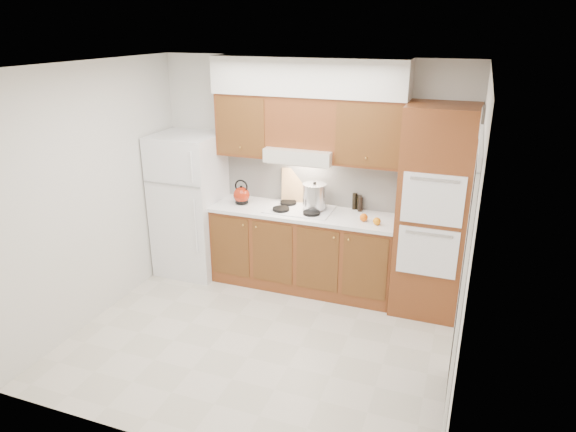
% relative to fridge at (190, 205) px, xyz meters
% --- Properties ---
extents(floor, '(3.60, 3.60, 0.00)m').
position_rel_fridge_xyz_m(floor, '(1.41, -1.14, -0.86)').
color(floor, beige).
rests_on(floor, ground).
extents(ceiling, '(3.60, 3.60, 0.00)m').
position_rel_fridge_xyz_m(ceiling, '(1.41, -1.14, 1.74)').
color(ceiling, white).
rests_on(ceiling, wall_back).
extents(wall_back, '(3.60, 0.02, 2.60)m').
position_rel_fridge_xyz_m(wall_back, '(1.41, 0.36, 0.44)').
color(wall_back, silver).
rests_on(wall_back, floor).
extents(wall_left, '(0.02, 3.00, 2.60)m').
position_rel_fridge_xyz_m(wall_left, '(-0.40, -1.14, 0.44)').
color(wall_left, silver).
rests_on(wall_left, floor).
extents(wall_right, '(0.02, 3.00, 2.60)m').
position_rel_fridge_xyz_m(wall_right, '(3.21, -1.14, 0.44)').
color(wall_right, silver).
rests_on(wall_right, floor).
extents(fridge, '(0.75, 0.72, 1.72)m').
position_rel_fridge_xyz_m(fridge, '(0.00, 0.00, 0.00)').
color(fridge, white).
rests_on(fridge, floor).
extents(base_cabinets, '(2.11, 0.60, 0.90)m').
position_rel_fridge_xyz_m(base_cabinets, '(1.43, 0.06, -0.41)').
color(base_cabinets, brown).
rests_on(base_cabinets, floor).
extents(countertop, '(2.13, 0.62, 0.04)m').
position_rel_fridge_xyz_m(countertop, '(1.43, 0.05, 0.06)').
color(countertop, white).
rests_on(countertop, base_cabinets).
extents(backsplash, '(2.11, 0.03, 0.56)m').
position_rel_fridge_xyz_m(backsplash, '(1.43, 0.34, 0.36)').
color(backsplash, white).
rests_on(backsplash, countertop).
extents(oven_cabinet, '(0.70, 0.65, 2.20)m').
position_rel_fridge_xyz_m(oven_cabinet, '(2.85, 0.03, 0.24)').
color(oven_cabinet, brown).
rests_on(oven_cabinet, floor).
extents(upper_cab_left, '(0.63, 0.33, 0.70)m').
position_rel_fridge_xyz_m(upper_cab_left, '(0.69, 0.19, 0.99)').
color(upper_cab_left, brown).
rests_on(upper_cab_left, wall_back).
extents(upper_cab_right, '(0.73, 0.33, 0.70)m').
position_rel_fridge_xyz_m(upper_cab_right, '(2.12, 0.19, 0.99)').
color(upper_cab_right, brown).
rests_on(upper_cab_right, wall_back).
extents(range_hood, '(0.75, 0.45, 0.15)m').
position_rel_fridge_xyz_m(range_hood, '(1.38, 0.13, 0.71)').
color(range_hood, silver).
rests_on(range_hood, wall_back).
extents(upper_cab_over_hood, '(0.75, 0.33, 0.55)m').
position_rel_fridge_xyz_m(upper_cab_over_hood, '(1.38, 0.19, 1.06)').
color(upper_cab_over_hood, brown).
rests_on(upper_cab_over_hood, range_hood).
extents(soffit, '(2.13, 0.36, 0.40)m').
position_rel_fridge_xyz_m(soffit, '(1.43, 0.18, 1.54)').
color(soffit, silver).
rests_on(soffit, wall_back).
extents(cooktop, '(0.74, 0.50, 0.01)m').
position_rel_fridge_xyz_m(cooktop, '(1.38, 0.07, 0.09)').
color(cooktop, white).
rests_on(cooktop, countertop).
extents(doorway, '(0.02, 0.90, 2.10)m').
position_rel_fridge_xyz_m(doorway, '(3.19, -1.49, 0.19)').
color(doorway, black).
rests_on(doorway, floor).
extents(wall_clock, '(0.02, 0.30, 0.30)m').
position_rel_fridge_xyz_m(wall_clock, '(3.19, -0.59, 1.29)').
color(wall_clock, '#3F3833').
rests_on(wall_clock, wall_right).
extents(kettle, '(0.20, 0.20, 0.19)m').
position_rel_fridge_xyz_m(kettle, '(0.67, 0.04, 0.19)').
color(kettle, maroon).
rests_on(kettle, countertop).
extents(cutting_board, '(0.33, 0.18, 0.41)m').
position_rel_fridge_xyz_m(cutting_board, '(1.24, 0.31, 0.28)').
color(cutting_board, tan).
rests_on(cutting_board, countertop).
extents(stock_pot, '(0.31, 0.31, 0.27)m').
position_rel_fridge_xyz_m(stock_pot, '(1.54, 0.11, 0.25)').
color(stock_pot, silver).
rests_on(stock_pot, cooktop).
extents(condiment_a, '(0.07, 0.07, 0.19)m').
position_rel_fridge_xyz_m(condiment_a, '(1.96, 0.31, 0.17)').
color(condiment_a, black).
rests_on(condiment_a, countertop).
extents(condiment_b, '(0.06, 0.06, 0.17)m').
position_rel_fridge_xyz_m(condiment_b, '(2.03, 0.26, 0.16)').
color(condiment_b, black).
rests_on(condiment_b, countertop).
extents(condiment_c, '(0.06, 0.06, 0.17)m').
position_rel_fridge_xyz_m(condiment_c, '(2.01, 0.31, 0.16)').
color(condiment_c, black).
rests_on(condiment_c, countertop).
extents(orange_near, '(0.09, 0.09, 0.08)m').
position_rel_fridge_xyz_m(orange_near, '(2.29, -0.09, 0.12)').
color(orange_near, orange).
rests_on(orange_near, countertop).
extents(orange_far, '(0.09, 0.09, 0.09)m').
position_rel_fridge_xyz_m(orange_far, '(2.14, -0.04, 0.12)').
color(orange_far, orange).
rests_on(orange_far, countertop).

